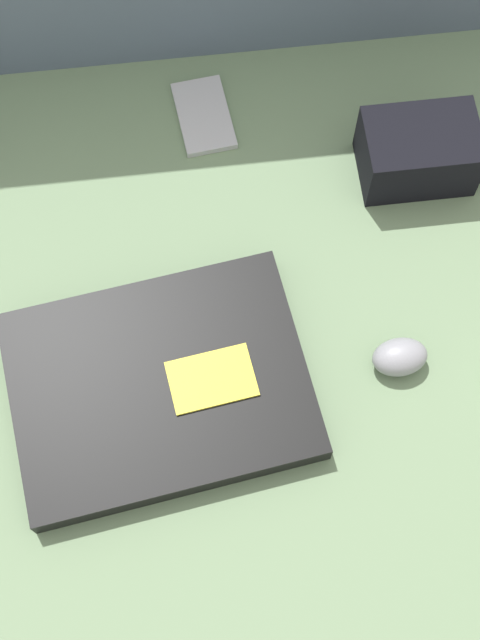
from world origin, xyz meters
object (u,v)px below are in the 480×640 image
at_px(laptop, 160,386).
at_px(phone_black, 204,116).
at_px(camera_pouch, 418,152).
at_px(computer_mouse, 400,357).

relative_size(laptop, phone_black, 3.05).
height_order(laptop, camera_pouch, camera_pouch).
bearing_deg(phone_black, camera_pouch, -29.21).
relative_size(computer_mouse, camera_pouch, 0.48).
bearing_deg(phone_black, computer_mouse, -68.83).
height_order(computer_mouse, camera_pouch, camera_pouch).
height_order(laptop, computer_mouse, computer_mouse).
xyz_separation_m(laptop, phone_black, (0.08, 0.35, -0.01)).
bearing_deg(computer_mouse, camera_pouch, 71.72).
bearing_deg(phone_black, laptop, -109.47).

